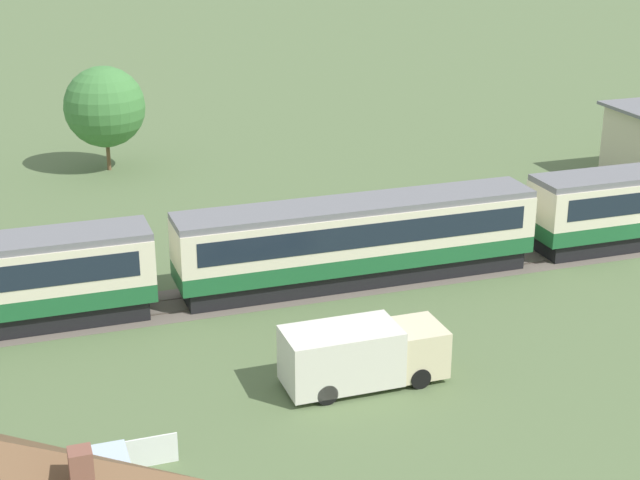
# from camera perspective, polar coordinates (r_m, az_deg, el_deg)

# --- Properties ---
(passenger_train) EXTENTS (89.93, 2.86, 3.95)m
(passenger_train) POSITION_cam_1_polar(r_m,az_deg,el_deg) (45.49, 2.51, 0.19)
(passenger_train) COLOR #1E6033
(passenger_train) RESTS_ON ground_plane
(railway_track) EXTENTS (140.86, 3.60, 0.04)m
(railway_track) POSITION_cam_1_polar(r_m,az_deg,el_deg) (43.85, -10.54, -4.04)
(railway_track) COLOR #665B51
(railway_track) RESTS_ON ground_plane
(delivery_truck_cream) EXTENTS (6.15, 2.28, 2.36)m
(delivery_truck_cream) POSITION_cam_1_polar(r_m,az_deg,el_deg) (36.68, 2.43, -6.65)
(delivery_truck_cream) COLOR beige
(delivery_truck_cream) RESTS_ON ground_plane
(yard_tree_1) EXTENTS (5.15, 5.15, 6.74)m
(yard_tree_1) POSITION_cam_1_polar(r_m,az_deg,el_deg) (64.15, -12.42, 7.58)
(yard_tree_1) COLOR brown
(yard_tree_1) RESTS_ON ground_plane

